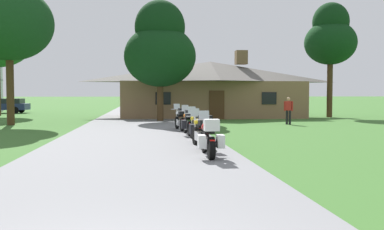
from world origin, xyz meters
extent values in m
plane|color=#386628|center=(0.00, 20.00, 0.00)|extent=(500.00, 500.00, 0.00)
cube|color=slate|center=(0.00, 18.00, 0.03)|extent=(6.40, 80.00, 0.06)
cylinder|color=black|center=(2.17, 9.29, 0.38)|extent=(0.11, 0.64, 0.64)
cylinder|color=black|center=(2.17, 7.85, 0.38)|extent=(0.16, 0.64, 0.64)
cube|color=silver|center=(2.17, 8.55, 0.44)|extent=(0.26, 0.56, 0.30)
ellipsoid|color=maroon|center=(2.17, 8.81, 0.89)|extent=(0.30, 0.52, 0.26)
cube|color=black|center=(2.17, 8.35, 0.80)|extent=(0.28, 0.52, 0.10)
cylinder|color=silver|center=(2.17, 9.25, 1.08)|extent=(0.66, 0.03, 0.03)
cylinder|color=silver|center=(2.17, 9.29, 0.74)|extent=(0.06, 0.24, 0.73)
cube|color=#B2BCC6|center=(2.17, 9.35, 1.22)|extent=(0.32, 0.11, 0.27)
sphere|color=silver|center=(2.17, 9.25, 0.94)|extent=(0.11, 0.11, 0.11)
cube|color=silver|center=(2.17, 7.80, 1.02)|extent=(0.40, 0.36, 0.32)
cube|color=red|center=(2.17, 7.63, 0.60)|extent=(0.14, 0.03, 0.06)
cylinder|color=silver|center=(2.31, 8.17, 0.28)|extent=(0.07, 0.55, 0.07)
cube|color=silver|center=(1.91, 7.90, 0.56)|extent=(0.20, 0.40, 0.36)
cube|color=silver|center=(2.43, 7.90, 0.56)|extent=(0.20, 0.40, 0.36)
cylinder|color=black|center=(2.13, 11.36, 0.38)|extent=(0.17, 0.65, 0.64)
cylinder|color=black|center=(2.28, 9.93, 0.38)|extent=(0.22, 0.65, 0.64)
cube|color=silver|center=(2.21, 10.63, 0.44)|extent=(0.32, 0.58, 0.30)
ellipsoid|color=gold|center=(2.18, 10.88, 0.89)|extent=(0.35, 0.55, 0.26)
cube|color=black|center=(2.23, 10.43, 0.80)|extent=(0.33, 0.55, 0.10)
cylinder|color=silver|center=(2.14, 11.32, 1.08)|extent=(0.66, 0.10, 0.03)
cylinder|color=silver|center=(2.13, 11.36, 0.74)|extent=(0.08, 0.24, 0.73)
cube|color=#B2BCC6|center=(2.13, 11.42, 1.22)|extent=(0.33, 0.14, 0.27)
sphere|color=silver|center=(2.14, 11.32, 0.94)|extent=(0.11, 0.11, 0.11)
cube|color=black|center=(2.28, 9.88, 1.02)|extent=(0.43, 0.40, 0.32)
cube|color=red|center=(2.30, 9.71, 0.60)|extent=(0.14, 0.04, 0.06)
cylinder|color=silver|center=(2.39, 10.26, 0.28)|extent=(0.13, 0.55, 0.07)
cylinder|color=black|center=(2.26, 13.56, 0.38)|extent=(0.16, 0.65, 0.64)
cylinder|color=black|center=(2.38, 12.12, 0.38)|extent=(0.21, 0.65, 0.64)
cube|color=silver|center=(2.32, 12.82, 0.44)|extent=(0.31, 0.58, 0.30)
ellipsoid|color=gold|center=(2.30, 13.08, 0.89)|extent=(0.34, 0.54, 0.26)
cube|color=black|center=(2.34, 12.62, 0.80)|extent=(0.32, 0.54, 0.10)
cylinder|color=silver|center=(2.26, 13.52, 1.08)|extent=(0.66, 0.09, 0.03)
cylinder|color=silver|center=(2.26, 13.56, 0.74)|extent=(0.08, 0.24, 0.73)
cube|color=#B2BCC6|center=(2.25, 13.62, 1.22)|extent=(0.33, 0.14, 0.27)
sphere|color=silver|center=(2.26, 13.52, 0.94)|extent=(0.11, 0.11, 0.11)
cube|color=black|center=(2.38, 12.08, 1.02)|extent=(0.43, 0.39, 0.32)
cube|color=red|center=(2.40, 11.91, 0.60)|extent=(0.14, 0.04, 0.06)
cylinder|color=silver|center=(2.49, 12.46, 0.28)|extent=(0.12, 0.55, 0.07)
cube|color=black|center=(2.12, 12.15, 0.56)|extent=(0.23, 0.42, 0.36)
cube|color=black|center=(2.63, 12.20, 0.56)|extent=(0.23, 0.42, 0.36)
cylinder|color=black|center=(2.20, 16.00, 0.38)|extent=(0.14, 0.64, 0.64)
cylinder|color=black|center=(2.27, 14.57, 0.38)|extent=(0.19, 0.65, 0.64)
cube|color=silver|center=(2.24, 15.27, 0.44)|extent=(0.29, 0.57, 0.30)
ellipsoid|color=orange|center=(2.23, 15.52, 0.89)|extent=(0.33, 0.53, 0.26)
cube|color=black|center=(2.25, 15.07, 0.80)|extent=(0.31, 0.53, 0.10)
cylinder|color=silver|center=(2.20, 15.96, 1.08)|extent=(0.66, 0.06, 0.03)
cylinder|color=silver|center=(2.20, 16.00, 0.74)|extent=(0.07, 0.24, 0.73)
cube|color=#B2BCC6|center=(2.20, 16.06, 1.22)|extent=(0.32, 0.12, 0.27)
sphere|color=silver|center=(2.20, 15.96, 0.94)|extent=(0.11, 0.11, 0.11)
cube|color=black|center=(2.28, 14.52, 1.02)|extent=(0.42, 0.38, 0.32)
cube|color=red|center=(2.28, 14.35, 0.60)|extent=(0.14, 0.04, 0.06)
cylinder|color=silver|center=(2.40, 14.89, 0.28)|extent=(0.10, 0.55, 0.07)
cube|color=black|center=(2.01, 14.60, 0.56)|extent=(0.22, 0.41, 0.36)
cube|color=black|center=(2.53, 14.63, 0.56)|extent=(0.22, 0.41, 0.36)
cylinder|color=black|center=(1.99, 18.37, 0.38)|extent=(0.19, 0.65, 0.64)
cylinder|color=black|center=(2.17, 16.94, 0.38)|extent=(0.23, 0.65, 0.64)
cube|color=silver|center=(2.08, 17.64, 0.44)|extent=(0.33, 0.59, 0.30)
ellipsoid|color=silver|center=(2.05, 17.89, 0.89)|extent=(0.36, 0.55, 0.26)
cube|color=black|center=(2.11, 17.44, 0.80)|extent=(0.34, 0.55, 0.10)
cylinder|color=silver|center=(2.00, 18.33, 1.08)|extent=(0.66, 0.11, 0.03)
cylinder|color=silver|center=(1.99, 18.37, 0.74)|extent=(0.09, 0.24, 0.73)
cube|color=#B2BCC6|center=(1.99, 18.43, 1.22)|extent=(0.33, 0.15, 0.27)
sphere|color=silver|center=(2.00, 18.33, 0.94)|extent=(0.11, 0.11, 0.11)
cube|color=black|center=(2.17, 16.89, 1.02)|extent=(0.44, 0.41, 0.32)
cube|color=red|center=(2.19, 16.72, 0.60)|extent=(0.14, 0.05, 0.06)
cylinder|color=silver|center=(2.27, 17.28, 0.28)|extent=(0.14, 0.55, 0.07)
cube|color=brown|center=(5.54, 30.52, 1.40)|extent=(13.90, 6.42, 2.80)
pyramid|color=#5B5651|center=(5.54, 30.52, 3.61)|extent=(14.74, 6.80, 1.63)
cube|color=brown|center=(8.04, 30.52, 4.78)|extent=(0.90, 0.90, 1.10)
cube|color=#472D19|center=(5.54, 27.29, 1.05)|extent=(1.10, 0.08, 2.10)
cube|color=black|center=(1.64, 27.29, 1.54)|extent=(1.10, 0.06, 0.90)
cube|color=black|center=(9.43, 27.29, 1.54)|extent=(1.10, 0.06, 0.90)
cylinder|color=black|center=(8.95, 21.76, 0.43)|extent=(0.14, 0.14, 0.86)
cylinder|color=black|center=(9.11, 21.67, 0.43)|extent=(0.14, 0.14, 0.86)
cube|color=#A8231E|center=(9.03, 21.72, 1.14)|extent=(0.42, 0.37, 0.56)
cylinder|color=#A8231E|center=(8.83, 21.83, 1.12)|extent=(0.09, 0.09, 0.58)
cylinder|color=#A8231E|center=(9.23, 21.61, 1.12)|extent=(0.09, 0.09, 0.58)
sphere|color=tan|center=(9.03, 21.72, 1.56)|extent=(0.21, 0.21, 0.21)
cylinder|color=#422D19|center=(14.93, 29.28, 2.39)|extent=(0.44, 0.44, 4.77)
ellipsoid|color=#0F3314|center=(14.93, 29.28, 5.89)|extent=(4.06, 4.06, 3.45)
ellipsoid|color=black|center=(14.93, 29.28, 7.51)|extent=(2.84, 2.84, 3.05)
cylinder|color=#422D19|center=(1.37, 25.31, 1.52)|extent=(0.44, 0.44, 3.05)
ellipsoid|color=#0F3314|center=(1.37, 25.31, 4.37)|extent=(4.79, 4.79, 4.07)
ellipsoid|color=black|center=(1.37, 25.31, 6.28)|extent=(3.35, 3.35, 3.59)
cylinder|color=#422D19|center=(-7.62, 23.00, 2.31)|extent=(0.44, 0.44, 4.62)
ellipsoid|color=#143D19|center=(-7.62, 23.00, 6.04)|extent=(5.19, 5.19, 4.41)
cube|color=navy|center=(-13.24, 39.65, 0.62)|extent=(4.69, 2.07, 0.60)
cube|color=black|center=(-13.04, 39.64, 1.16)|extent=(3.30, 1.78, 0.48)
cylinder|color=black|center=(-11.86, 38.73, 0.32)|extent=(0.65, 0.25, 0.64)
cylinder|color=black|center=(-11.77, 40.42, 0.32)|extent=(0.65, 0.25, 0.64)
camera|label=1|loc=(0.37, -3.96, 1.88)|focal=40.79mm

